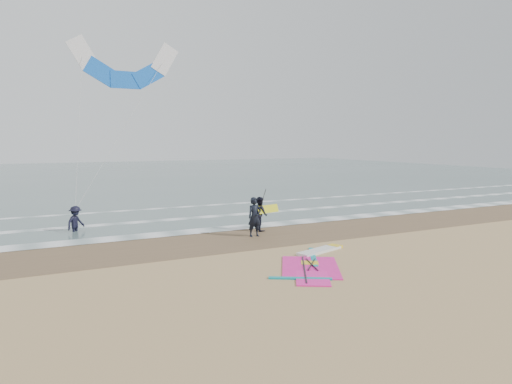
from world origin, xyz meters
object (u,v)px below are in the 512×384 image
surf_kite (125,68)px  person_wading (75,215)px  windsurf_rig (314,262)px  person_walking (260,214)px  person_standing (255,217)px

surf_kite → person_wading: bearing=-145.2°
person_wading → surf_kite: (3.00, 2.08, 7.51)m
windsurf_rig → person_wading: bearing=126.0°
person_walking → surf_kite: bearing=42.9°
windsurf_rig → person_standing: bearing=88.7°
person_standing → person_wading: bearing=145.5°
person_walking → person_standing: bearing=143.7°
person_walking → surf_kite: surf_kite is taller
windsurf_rig → person_standing: 5.23m
surf_kite → person_standing: bearing=-57.8°
person_standing → person_walking: 1.40m
person_wading → person_standing: bearing=-75.7°
person_wading → surf_kite: size_ratio=0.18×
windsurf_rig → person_standing: size_ratio=2.61×
person_walking → person_wading: person_walking is taller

